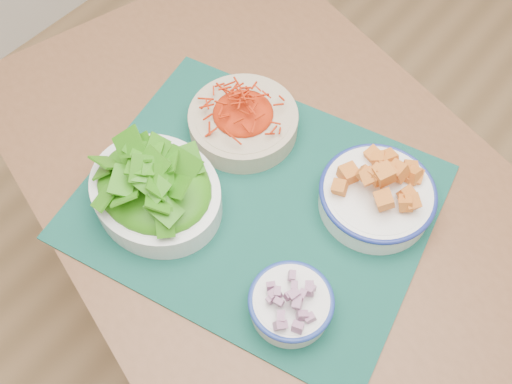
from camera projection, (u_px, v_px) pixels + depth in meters
ground at (337, 383)px, 1.60m from camera, size 4.00×4.00×0.00m
table at (273, 209)px, 1.15m from camera, size 1.35×1.08×0.75m
placemat at (256, 201)px, 1.04m from camera, size 0.69×0.61×0.00m
carrot_bowl at (243, 118)px, 1.09m from camera, size 0.25×0.25×0.08m
squash_bowl at (378, 192)px, 0.99m from camera, size 0.25×0.25×0.10m
lettuce_bowl at (154, 185)px, 0.98m from camera, size 0.26×0.23×0.12m
onion_bowl at (291, 302)px, 0.90m from camera, size 0.16×0.16×0.07m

